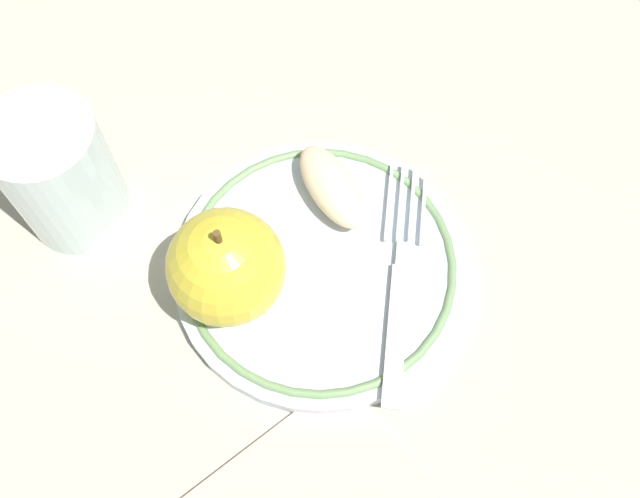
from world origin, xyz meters
The scene contains 6 objects.
ground_plane centered at (0.00, 0.00, 0.00)m, with size 2.00×2.00×0.00m, color #A9A592.
plate centered at (0.02, -0.01, 0.01)m, with size 0.20×0.20×0.02m.
apple_red_whole centered at (-0.03, 0.02, 0.05)m, with size 0.07×0.07×0.08m.
apple_slice_front centered at (0.06, 0.01, 0.03)m, with size 0.07×0.03×0.02m, color beige.
fork centered at (0.03, -0.07, 0.02)m, with size 0.16×0.10×0.00m.
drinking_glass centered at (-0.04, 0.15, 0.05)m, with size 0.07×0.07×0.10m, color silver.
Camera 1 is at (-0.15, -0.12, 0.45)m, focal length 40.00 mm.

